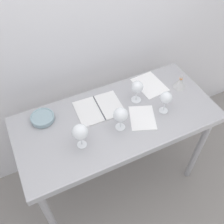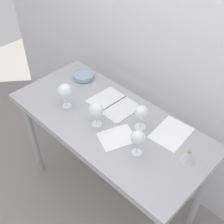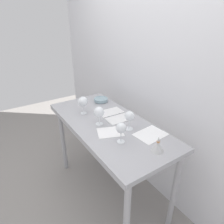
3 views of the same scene
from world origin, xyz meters
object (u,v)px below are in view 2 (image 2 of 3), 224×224
(open_notebook, at_px, (113,104))
(tasting_bowl, at_px, (84,76))
(wine_glass_near_center, at_px, (96,110))
(tasting_sheet_upper, at_px, (117,137))
(decanter_funnel, at_px, (188,156))
(wine_glass_near_right, at_px, (138,138))
(wine_glass_near_left, at_px, (65,91))
(wine_glass_far_right, at_px, (141,113))
(tasting_sheet_lower, at_px, (171,133))

(open_notebook, bearing_deg, tasting_bowl, 172.66)
(wine_glass_near_center, height_order, tasting_sheet_upper, wine_glass_near_center)
(tasting_sheet_upper, height_order, tasting_bowl, tasting_bowl)
(tasting_sheet_upper, distance_m, decanter_funnel, 0.44)
(wine_glass_near_center, relative_size, open_notebook, 0.52)
(open_notebook, bearing_deg, wine_glass_near_right, -25.78)
(wine_glass_near_left, relative_size, wine_glass_near_right, 1.07)
(wine_glass_near_center, relative_size, tasting_sheet_upper, 0.80)
(tasting_sheet_upper, bearing_deg, tasting_bowl, 177.93)
(decanter_funnel, bearing_deg, wine_glass_near_left, -168.37)
(wine_glass_near_right, distance_m, wine_glass_far_right, 0.21)
(open_notebook, relative_size, tasting_sheet_upper, 1.55)
(wine_glass_near_left, xyz_separation_m, tasting_bowl, (-0.17, 0.30, -0.10))
(wine_glass_near_right, xyz_separation_m, tasting_sheet_lower, (0.05, 0.27, -0.12))
(wine_glass_near_right, height_order, tasting_sheet_lower, wine_glass_near_right)
(wine_glass_near_left, bearing_deg, tasting_sheet_lower, 23.51)
(wine_glass_near_right, distance_m, tasting_bowl, 0.84)
(wine_glass_far_right, relative_size, tasting_bowl, 1.06)
(wine_glass_near_left, bearing_deg, tasting_sheet_upper, 3.56)
(wine_glass_far_right, bearing_deg, tasting_bowl, 170.99)
(open_notebook, xyz_separation_m, decanter_funnel, (0.64, -0.06, 0.04))
(wine_glass_far_right, xyz_separation_m, tasting_sheet_upper, (-0.04, -0.17, -0.12))
(tasting_sheet_upper, relative_size, tasting_sheet_lower, 0.85)
(tasting_sheet_upper, height_order, decanter_funnel, decanter_funnel)
(open_notebook, height_order, decanter_funnel, decanter_funnel)
(open_notebook, relative_size, tasting_bowl, 2.09)
(open_notebook, xyz_separation_m, tasting_sheet_upper, (0.23, -0.21, -0.00))
(tasting_bowl, xyz_separation_m, decanter_funnel, (1.03, -0.12, 0.02))
(tasting_sheet_upper, bearing_deg, decanter_funnel, 41.85)
(open_notebook, bearing_deg, wine_glass_near_left, -130.86)
(wine_glass_near_left, height_order, wine_glass_far_right, wine_glass_near_left)
(open_notebook, bearing_deg, tasting_sheet_lower, 9.75)
(decanter_funnel, bearing_deg, tasting_sheet_upper, -159.93)
(wine_glass_near_center, xyz_separation_m, wine_glass_near_left, (-0.28, -0.02, 0.01))
(wine_glass_near_left, distance_m, decanter_funnel, 0.88)
(tasting_sheet_upper, bearing_deg, wine_glass_near_center, -155.76)
(wine_glass_far_right, distance_m, tasting_sheet_lower, 0.23)
(tasting_sheet_lower, height_order, tasting_bowl, tasting_bowl)
(open_notebook, distance_m, tasting_sheet_upper, 0.31)
(wine_glass_near_left, xyz_separation_m, wine_glass_near_right, (0.62, 0.02, -0.00))
(open_notebook, relative_size, tasting_sheet_lower, 1.32)
(tasting_sheet_lower, bearing_deg, tasting_sheet_upper, -134.09)
(tasting_sheet_upper, relative_size, tasting_bowl, 1.35)
(wine_glass_near_right, height_order, tasting_sheet_upper, wine_glass_near_right)
(wine_glass_near_left, bearing_deg, wine_glass_near_center, 4.24)
(wine_glass_near_right, xyz_separation_m, tasting_sheet_upper, (-0.17, 0.01, -0.12))
(tasting_sheet_lower, bearing_deg, wine_glass_far_right, -155.96)
(wine_glass_near_center, distance_m, wine_glass_near_right, 0.34)
(wine_glass_far_right, bearing_deg, tasting_sheet_lower, 28.63)
(wine_glass_near_right, height_order, tasting_bowl, wine_glass_near_right)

